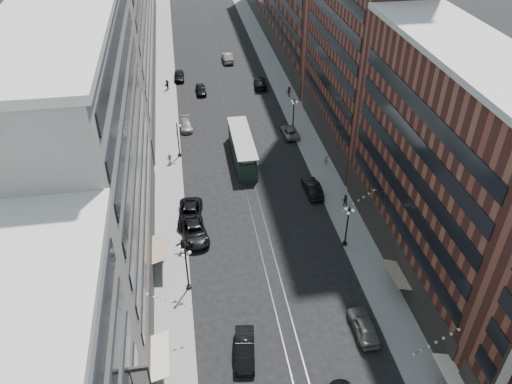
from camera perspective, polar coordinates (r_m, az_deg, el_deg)
ground at (r=80.42m, az=-2.24°, el=6.47°), size 220.00×220.00×0.00m
sidewalk_west at (r=88.87m, az=-10.22°, el=8.99°), size 4.00×180.00×0.15m
sidewalk_east at (r=90.83m, az=3.94°, el=10.11°), size 4.00×180.00×0.15m
rail_west at (r=89.15m, az=-3.52°, el=9.56°), size 0.12×180.00×0.02m
rail_east at (r=89.28m, az=-2.62°, el=9.63°), size 0.12×180.00×0.02m
building_west_mid at (r=50.44m, az=-18.08°, el=3.64°), size 8.00×36.00×28.00m
building_east_mid at (r=52.86m, az=20.77°, el=2.01°), size 8.00×30.00×24.00m
building_east_tower at (r=72.61m, az=12.13°, el=20.43°), size 8.00×26.00×42.00m
lamppost_sw_far at (r=52.33m, az=-7.92°, el=-8.57°), size 1.03×1.14×5.52m
lamppost_sw_mid at (r=74.15m, az=-8.90°, el=6.06°), size 1.03×1.14×5.52m
lamppost_se_far at (r=57.88m, az=10.38°, el=-3.74°), size 1.03×1.14×5.52m
lamppost_se_mid at (r=80.40m, az=4.30°, el=8.90°), size 1.03×1.14×5.52m
streetcar at (r=73.60m, az=-1.58°, el=4.98°), size 2.88×13.03×3.60m
car_2 at (r=59.98m, az=-7.05°, el=-4.50°), size 3.63×6.48×1.71m
car_4 at (r=50.78m, az=12.24°, el=-14.73°), size 2.08×5.08×1.72m
car_5 at (r=48.10m, az=-1.30°, el=-17.52°), size 2.42×5.29×1.68m
pedestrian_2 at (r=56.98m, az=-10.78°, el=-7.33°), size 0.87×0.51×1.74m
car_7 at (r=62.68m, az=-7.53°, el=-2.47°), size 3.50×6.53×1.74m
car_8 at (r=82.85m, az=-7.99°, el=7.62°), size 2.01×4.78×1.38m
car_9 at (r=101.10m, az=-8.80°, el=12.99°), size 2.06×4.81×1.62m
car_10 at (r=67.03m, az=6.46°, el=0.47°), size 1.99×5.25×1.71m
car_11 at (r=80.15m, az=3.89°, el=6.88°), size 2.51×5.09×1.39m
car_12 at (r=96.92m, az=0.50°, el=12.40°), size 2.95×5.94×1.66m
car_13 at (r=94.75m, az=-6.33°, el=11.56°), size 1.92×4.50×1.51m
car_14 at (r=109.03m, az=-3.27°, el=15.11°), size 2.09×5.41×1.76m
pedestrian_5 at (r=58.01m, az=-8.38°, el=-6.07°), size 1.71×0.83×1.77m
pedestrian_6 at (r=73.64m, az=-9.82°, el=3.79°), size 1.04×0.76×1.61m
pedestrian_7 at (r=65.27m, az=10.13°, el=-0.89°), size 0.87×0.60×1.64m
pedestrian_8 at (r=72.97m, az=7.98°, el=3.69°), size 0.65×0.46×1.68m
pedestrian_9 at (r=92.74m, az=3.81°, el=11.36°), size 1.29×0.84×1.86m
pedestrian_extra_0 at (r=96.83m, az=-10.11°, el=11.98°), size 1.31×1.74×1.86m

